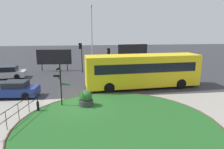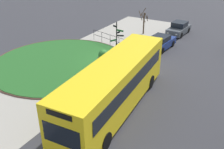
# 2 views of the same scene
# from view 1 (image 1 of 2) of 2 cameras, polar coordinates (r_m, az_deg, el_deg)

# --- Properties ---
(ground) EXTENTS (120.00, 120.00, 0.00)m
(ground) POSITION_cam_1_polar(r_m,az_deg,el_deg) (16.15, -8.49, -8.67)
(ground) COLOR #333338
(sidewalk_paving) EXTENTS (32.00, 7.80, 0.02)m
(sidewalk_paving) POSITION_cam_1_polar(r_m,az_deg,el_deg) (14.21, -8.63, -11.69)
(sidewalk_paving) COLOR #9E998E
(sidewalk_paving) RESTS_ON ground
(grass_island) EXTENTS (12.36, 12.36, 0.10)m
(grass_island) POSITION_cam_1_polar(r_m,az_deg,el_deg) (12.98, 1.55, -13.82)
(grass_island) COLOR #235B23
(grass_island) RESTS_ON ground
(grass_kerb_ring) EXTENTS (12.67, 12.67, 0.11)m
(grass_kerb_ring) POSITION_cam_1_polar(r_m,az_deg,el_deg) (12.98, 1.55, -13.80)
(grass_kerb_ring) COLOR brown
(grass_kerb_ring) RESTS_ON ground
(signpost_directional) EXTENTS (1.22, 1.21, 3.46)m
(signpost_directional) POSITION_cam_1_polar(r_m,az_deg,el_deg) (15.83, -14.12, -1.89)
(signpost_directional) COLOR black
(signpost_directional) RESTS_ON ground
(bollard_foreground) EXTENTS (0.19, 0.19, 0.82)m
(bollard_foreground) POSITION_cam_1_polar(r_m,az_deg,el_deg) (15.71, -19.96, -8.29)
(bollard_foreground) COLOR black
(bollard_foreground) RESTS_ON ground
(railing_grass_edge) EXTENTS (1.28, 5.08, 1.16)m
(railing_grass_edge) POSITION_cam_1_polar(r_m,az_deg,el_deg) (14.66, -24.69, -8.86)
(railing_grass_edge) COLOR black
(railing_grass_edge) RESTS_ON ground
(bus_yellow) EXTENTS (11.44, 3.24, 3.32)m
(bus_yellow) POSITION_cam_1_polar(r_m,az_deg,el_deg) (20.58, 8.56, 1.15)
(bus_yellow) COLOR yellow
(bus_yellow) RESTS_ON ground
(car_near_lane) EXTENTS (4.43, 2.19, 1.46)m
(car_near_lane) POSITION_cam_1_polar(r_m,az_deg,el_deg) (27.58, -27.26, 0.45)
(car_near_lane) COLOR #B7B7BC
(car_near_lane) RESTS_ON ground
(car_far_lane) EXTENTS (4.13, 2.09, 1.40)m
(car_far_lane) POSITION_cam_1_polar(r_m,az_deg,el_deg) (19.74, -25.51, -3.82)
(car_far_lane) COLOR navy
(car_far_lane) RESTS_ON ground
(traffic_light_near) EXTENTS (0.49, 0.30, 3.22)m
(traffic_light_near) POSITION_cam_1_polar(r_m,az_deg,el_deg) (28.38, -0.93, 5.64)
(traffic_light_near) COLOR black
(traffic_light_near) RESTS_ON ground
(traffic_light_far) EXTENTS (0.49, 0.30, 3.97)m
(traffic_light_far) POSITION_cam_1_polar(r_m,az_deg,el_deg) (27.84, -8.73, 6.46)
(traffic_light_far) COLOR black
(traffic_light_far) RESTS_ON ground
(lamppost_tall) EXTENTS (0.32, 0.32, 8.89)m
(lamppost_tall) POSITION_cam_1_polar(r_m,az_deg,el_deg) (28.19, -5.64, 10.36)
(lamppost_tall) COLOR #B7B7BC
(lamppost_tall) RESTS_ON ground
(billboard_left) EXTENTS (4.83, 0.45, 3.00)m
(billboard_left) POSITION_cam_1_polar(r_m,az_deg,el_deg) (29.93, -15.85, 4.66)
(billboard_left) COLOR black
(billboard_left) RESTS_ON ground
(billboard_right) EXTENTS (4.40, 0.72, 3.68)m
(billboard_right) POSITION_cam_1_polar(r_m,az_deg,el_deg) (29.79, 5.79, 5.96)
(billboard_right) COLOR black
(billboard_right) RESTS_ON ground
(planter_near_signpost) EXTENTS (1.10, 1.10, 1.30)m
(planter_near_signpost) POSITION_cam_1_polar(r_m,az_deg,el_deg) (15.80, -7.25, -6.86)
(planter_near_signpost) COLOR #383838
(planter_near_signpost) RESTS_ON ground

